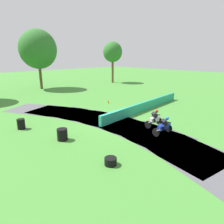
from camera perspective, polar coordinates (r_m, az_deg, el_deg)
ground_plane at (r=17.19m, az=0.30°, el=-2.86°), size 120.00×120.00×0.00m
track_asphalt at (r=16.63m, az=-1.47°, el=-3.51°), size 8.16×24.11×0.01m
safety_barrier at (r=21.04m, az=9.38°, el=1.73°), size 13.37×1.51×0.90m
motorcycle_lead_blue at (r=14.89m, az=14.68°, el=-3.79°), size 1.70×0.91×1.43m
motorcycle_chase_white at (r=16.36m, az=12.13°, el=-1.78°), size 1.70×0.75×1.42m
tire_stack_near at (r=10.75m, az=-0.41°, el=-13.85°), size 0.65×0.65×0.40m
tire_stack_mid_a at (r=13.93m, az=-13.96°, el=-6.22°), size 0.70×0.70×0.80m
tire_stack_mid_b at (r=17.02m, az=-24.46°, el=-3.12°), size 0.58×0.58×0.80m
traffic_cone at (r=23.82m, az=-1.10°, el=3.05°), size 0.28×0.28×0.44m
tree_far_left at (r=35.75m, az=-20.32°, el=16.40°), size 5.92×5.92×9.52m
tree_far_right at (r=41.66m, az=0.18°, el=16.65°), size 3.81×3.81×8.09m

